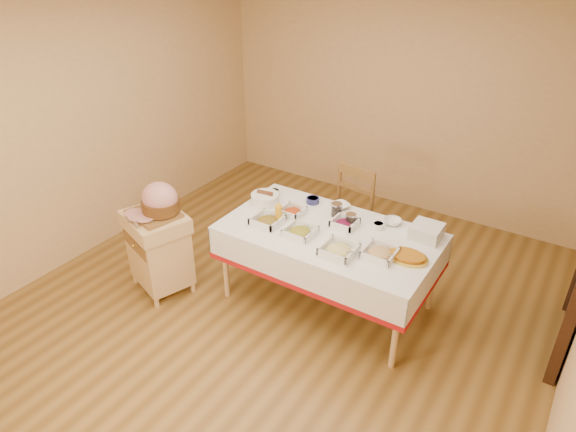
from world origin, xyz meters
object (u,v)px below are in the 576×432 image
object	(u,v)px
butcher_cart	(159,247)
preserve_jar_right	(351,220)
dining_table	(328,247)
dining_chair	(345,218)
plate_stack	(427,231)
ham_on_board	(159,202)
preserve_jar_left	(337,210)
bread_basket	(265,198)
brass_platter	(407,257)
mustard_bottle	(279,213)

from	to	relation	value
butcher_cart	preserve_jar_right	distance (m)	1.77
dining_table	preserve_jar_right	world-z (taller)	preserve_jar_right
dining_chair	preserve_jar_right	distance (m)	0.63
butcher_cart	plate_stack	distance (m)	2.38
dining_table	dining_chair	xyz separation A→B (m)	(-0.17, 0.65, -0.08)
dining_chair	ham_on_board	bearing A→B (deg)	-133.43
preserve_jar_left	preserve_jar_right	bearing A→B (deg)	-25.22
butcher_cart	bread_basket	distance (m)	1.07
bread_basket	plate_stack	world-z (taller)	plate_stack
preserve_jar_right	preserve_jar_left	bearing A→B (deg)	154.78
ham_on_board	dining_chair	bearing A→B (deg)	46.57
dining_table	dining_chair	bearing A→B (deg)	104.62
dining_table	brass_platter	bearing A→B (deg)	-2.92
butcher_cart	plate_stack	xyz separation A→B (m)	(2.14, 0.99, 0.37)
mustard_bottle	plate_stack	xyz separation A→B (m)	(1.18, 0.43, -0.03)
dining_table	preserve_jar_right	size ratio (longest dim) A/B	15.79
dining_table	brass_platter	xyz separation A→B (m)	(0.71, -0.04, 0.18)
preserve_jar_left	bread_basket	distance (m)	0.69
butcher_cart	mustard_bottle	xyz separation A→B (m)	(0.96, 0.55, 0.40)
preserve_jar_left	mustard_bottle	world-z (taller)	mustard_bottle
dining_chair	ham_on_board	size ratio (longest dim) A/B	2.17
mustard_bottle	ham_on_board	bearing A→B (deg)	-150.45
preserve_jar_left	brass_platter	size ratio (longest dim) A/B	0.38
mustard_bottle	butcher_cart	bearing A→B (deg)	-149.99
dining_table	plate_stack	size ratio (longest dim) A/B	7.53
preserve_jar_right	plate_stack	bearing A→B (deg)	15.10
preserve_jar_left	plate_stack	distance (m)	0.80
preserve_jar_right	butcher_cart	bearing A→B (deg)	-151.66
preserve_jar_left	brass_platter	bearing A→B (deg)	-20.98
dining_table	preserve_jar_right	distance (m)	0.30
dining_table	dining_chair	distance (m)	0.68
ham_on_board	plate_stack	distance (m)	2.30
preserve_jar_right	plate_stack	world-z (taller)	plate_stack
ham_on_board	preserve_jar_left	distance (m)	1.56
dining_table	preserve_jar_left	bearing A→B (deg)	105.41
dining_chair	bread_basket	distance (m)	0.84
dining_table	brass_platter	world-z (taller)	brass_platter
dining_table	preserve_jar_left	size ratio (longest dim) A/B	14.55
butcher_cart	bread_basket	size ratio (longest dim) A/B	3.02
mustard_bottle	plate_stack	bearing A→B (deg)	20.21
butcher_cart	bread_basket	bearing A→B (deg)	48.76
butcher_cart	dining_chair	world-z (taller)	dining_chair
brass_platter	preserve_jar_left	bearing A→B (deg)	159.02
dining_chair	preserve_jar_left	xyz separation A→B (m)	(0.10, -0.39, 0.30)
ham_on_board	plate_stack	xyz separation A→B (m)	(2.09, 0.95, -0.10)
bread_basket	brass_platter	xyz separation A→B (m)	(1.46, -0.15, -0.03)
bread_basket	dining_chair	bearing A→B (deg)	43.12
plate_stack	brass_platter	size ratio (longest dim) A/B	0.74
butcher_cart	preserve_jar_right	world-z (taller)	preserve_jar_right
preserve_jar_right	ham_on_board	bearing A→B (deg)	-152.01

